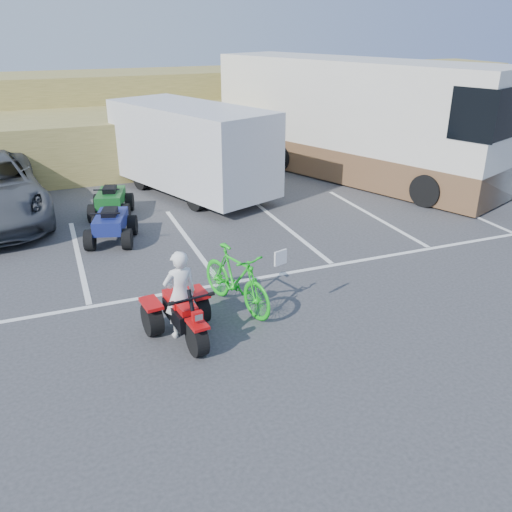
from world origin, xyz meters
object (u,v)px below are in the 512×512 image
object	(u,v)px
rider	(180,294)
rv_motorhome	(352,127)
quad_atv_blue	(113,242)
quad_atv_green	(113,216)
green_dirt_bike	(236,279)
cargo_trailer	(191,147)
red_trike_atv	(186,339)

from	to	relation	value
rider	rv_motorhome	distance (m)	11.90
rv_motorhome	quad_atv_blue	distance (m)	9.70
quad_atv_blue	rv_motorhome	bearing A→B (deg)	38.27
quad_atv_green	rider	bearing A→B (deg)	-72.35
green_dirt_bike	cargo_trailer	bearing A→B (deg)	63.42
cargo_trailer	rv_motorhome	bearing A→B (deg)	-20.36
rider	cargo_trailer	size ratio (longest dim) A/B	0.25
red_trike_atv	rider	bearing A→B (deg)	90.00
rider	cargo_trailer	distance (m)	8.71
rider	quad_atv_blue	xyz separation A→B (m)	(-0.55, 4.95, -0.81)
red_trike_atv	green_dirt_bike	bearing A→B (deg)	24.78
green_dirt_bike	quad_atv_green	distance (m)	6.56
green_dirt_bike	rv_motorhome	bearing A→B (deg)	30.32
red_trike_atv	quad_atv_blue	xyz separation A→B (m)	(-0.57, 5.10, 0.00)
quad_atv_blue	red_trike_atv	bearing A→B (deg)	-66.86
green_dirt_bike	rv_motorhome	xyz separation A→B (m)	(7.10, 7.84, 1.08)
rider	green_dirt_bike	world-z (taller)	rider
cargo_trailer	quad_atv_green	xyz separation A→B (m)	(-2.75, -1.36, -1.50)
rider	green_dirt_bike	size ratio (longest dim) A/B	0.79
quad_atv_blue	quad_atv_green	distance (m)	2.03
rider	quad_atv_green	bearing A→B (deg)	-94.77
red_trike_atv	cargo_trailer	distance (m)	8.94
rider	rv_motorhome	size ratio (longest dim) A/B	0.15
red_trike_atv	quad_atv_blue	bearing A→B (deg)	89.25
rider	cargo_trailer	bearing A→B (deg)	-113.61
rv_motorhome	rider	bearing A→B (deg)	-157.32
rider	red_trike_atv	bearing A→B (deg)	90.00
red_trike_atv	rv_motorhome	world-z (taller)	rv_motorhome
red_trike_atv	rv_motorhome	bearing A→B (deg)	38.84
quad_atv_green	red_trike_atv	bearing A→B (deg)	-72.25
cargo_trailer	quad_atv_blue	world-z (taller)	cargo_trailer
rv_motorhome	quad_atv_blue	xyz separation A→B (m)	(-8.89, -3.50, -1.70)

